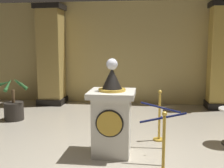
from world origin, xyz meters
The scene contains 9 objects.
ground_plane centered at (0.00, 0.00, 0.00)m, with size 11.82×11.82×0.00m, color #B2A893.
back_wall centered at (0.00, 5.02, 1.70)m, with size 11.82×0.16×3.40m, color tan.
pedestal_clock centered at (-0.13, 0.45, 0.70)m, with size 0.82×0.82×1.76m.
stanchion_near centered at (0.77, -0.24, 0.34)m, with size 0.24×0.24×0.99m.
stanchion_far centered at (0.76, 1.29, 0.38)m, with size 0.24×0.24×1.07m.
velvet_rope centered at (0.76, 0.53, 0.79)m, with size 0.78×0.80×0.22m.
column_left centered at (-2.68, 4.51, 1.62)m, with size 0.88×0.88×3.27m.
column_right centered at (2.68, 4.51, 1.62)m, with size 0.73×0.73×3.27m.
potted_palm_left centered at (-3.01, 2.39, 0.34)m, with size 0.88×0.87×1.16m.
Camera 1 is at (0.51, -4.44, 2.01)m, focal length 44.80 mm.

